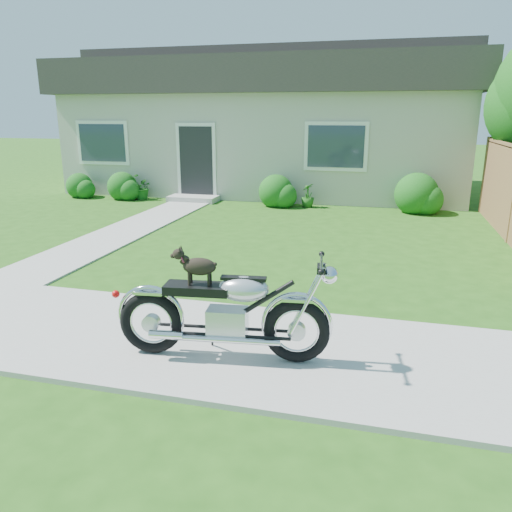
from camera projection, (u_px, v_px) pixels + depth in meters
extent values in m
plane|color=#235114|center=(47.00, 324.00, 6.05)|extent=(80.00, 80.00, 0.00)
cube|color=#9E9B93|center=(47.00, 322.00, 6.04)|extent=(24.00, 2.20, 0.04)
cube|color=#9E9B93|center=(133.00, 228.00, 11.06)|extent=(1.20, 8.00, 0.03)
cube|color=beige|center=(270.00, 143.00, 16.80)|extent=(12.00, 6.00, 3.00)
cube|color=#2D2B28|center=(271.00, 80.00, 16.25)|extent=(12.60, 6.60, 1.00)
cube|color=#2D2B28|center=(271.00, 57.00, 16.05)|extent=(12.60, 2.00, 0.60)
cube|color=black|center=(196.00, 164.00, 14.47)|extent=(1.00, 0.06, 2.10)
cube|color=#9E9B93|center=(193.00, 199.00, 14.41)|extent=(1.40, 0.70, 0.16)
cube|color=#2D3847|center=(103.00, 143.00, 15.04)|extent=(1.70, 0.05, 1.30)
cube|color=#2D3847|center=(336.00, 147.00, 13.35)|extent=(1.70, 0.05, 1.30)
cube|color=olive|center=(485.00, 175.00, 12.63)|extent=(0.12, 0.12, 1.90)
sphere|color=#185616|center=(416.00, 194.00, 12.70)|extent=(1.10, 1.10, 1.10)
sphere|color=#185616|center=(79.00, 186.00, 15.11)|extent=(0.79, 0.79, 0.79)
sphere|color=#185616|center=(276.00, 192.00, 13.61)|extent=(0.94, 0.94, 0.94)
sphere|color=#185616|center=(122.00, 187.00, 14.75)|extent=(0.87, 0.87, 0.87)
imported|color=#185516|center=(141.00, 187.00, 14.66)|extent=(0.82, 0.85, 0.72)
imported|color=#205C19|center=(308.00, 195.00, 13.47)|extent=(0.43, 0.43, 0.64)
torus|color=black|center=(297.00, 331.00, 4.95)|extent=(0.68, 0.19, 0.67)
torus|color=black|center=(151.00, 323.00, 5.15)|extent=(0.68, 0.19, 0.67)
cube|color=silver|center=(227.00, 323.00, 5.03)|extent=(0.43, 0.29, 0.30)
ellipsoid|color=silver|center=(244.00, 289.00, 4.91)|extent=(0.54, 0.35, 0.26)
cube|color=black|center=(197.00, 289.00, 4.97)|extent=(0.68, 0.34, 0.09)
cube|color=silver|center=(297.00, 299.00, 4.86)|extent=(0.31, 0.18, 0.03)
cube|color=silver|center=(149.00, 292.00, 5.05)|extent=(0.31, 0.18, 0.03)
cylinder|color=silver|center=(321.00, 263.00, 4.73)|extent=(0.10, 0.60, 0.03)
sphere|color=silver|center=(329.00, 275.00, 4.75)|extent=(0.19, 0.19, 0.17)
cylinder|color=silver|center=(225.00, 340.00, 4.94)|extent=(1.10, 0.19, 0.06)
ellipsoid|color=black|center=(199.00, 266.00, 4.90)|extent=(0.35, 0.20, 0.18)
sphere|color=black|center=(178.00, 254.00, 4.90)|extent=(0.12, 0.12, 0.11)
cylinder|color=black|center=(191.00, 276.00, 4.99)|extent=(0.03, 0.03, 0.14)
cylinder|color=black|center=(189.00, 279.00, 4.91)|extent=(0.03, 0.03, 0.14)
cylinder|color=black|center=(210.00, 277.00, 4.96)|extent=(0.03, 0.03, 0.14)
cylinder|color=black|center=(209.00, 280.00, 4.89)|extent=(0.03, 0.03, 0.14)
torus|color=#A62C46|center=(184.00, 259.00, 4.91)|extent=(0.06, 0.10, 0.09)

